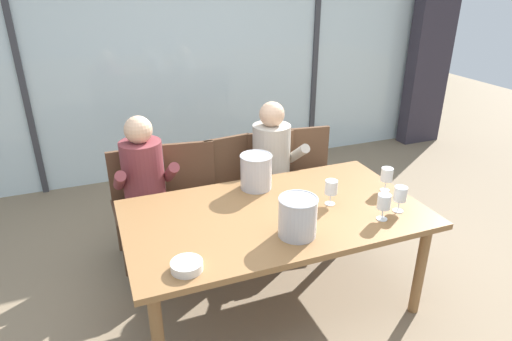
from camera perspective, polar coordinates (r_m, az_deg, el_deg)
ground at (r=4.08m, az=-3.34°, el=-7.91°), size 14.00×14.00×0.00m
window_glass_panel at (r=5.02m, az=-9.36°, el=13.95°), size 7.15×0.03×2.60m
window_mullion_left at (r=4.92m, az=-28.22°, el=11.27°), size 0.06×0.06×2.60m
window_mullion_right at (r=5.56m, az=7.65°, el=15.03°), size 0.06×0.06×2.60m
hillside_vineyard at (r=9.42m, az=-15.50°, el=16.64°), size 13.15×2.40×2.12m
curtain_heavy_drape at (r=6.37m, az=21.73°, el=14.75°), size 0.56×0.20×2.60m
dining_table at (r=2.93m, az=2.50°, el=-6.57°), size 1.95×1.09×0.74m
chair_near_curtain at (r=3.67m, az=-14.85°, el=-3.22°), size 0.45×0.45×0.89m
chair_left_of_center at (r=3.71m, az=-8.29°, el=-2.33°), size 0.50×0.50×0.89m
chair_center at (r=3.80m, az=-3.00°, el=-1.40°), size 0.49×0.49×0.89m
chair_right_of_center at (r=3.92m, az=2.27°, el=-0.60°), size 0.49×0.49×0.89m
chair_near_window_right at (r=4.05m, az=6.93°, el=0.09°), size 0.49×0.49×0.89m
person_maroon_top at (r=3.46m, az=-14.06°, el=-1.70°), size 0.47×0.62×1.21m
person_beige_jumper at (r=3.71m, az=2.44°, el=0.87°), size 0.47×0.61×1.21m
ice_bucket_primary at (r=2.61m, az=5.40°, el=-5.91°), size 0.24×0.24×0.25m
ice_bucket_secondary at (r=3.15m, az=0.01°, el=-0.09°), size 0.23×0.23×0.26m
tasting_bowl at (r=2.39m, az=-8.94°, el=-12.09°), size 0.17×0.17×0.05m
wine_glass_by_left_taster at (r=2.98m, az=9.69°, el=-2.28°), size 0.08×0.08×0.17m
wine_glass_near_bucket at (r=3.26m, az=16.54°, el=-0.61°), size 0.08×0.08×0.17m
wine_glass_center_pour at (r=3.00m, az=18.15°, el=-3.02°), size 0.08×0.08×0.17m
wine_glass_by_right_taster at (r=2.87m, az=16.22°, el=-4.02°), size 0.08×0.08×0.17m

